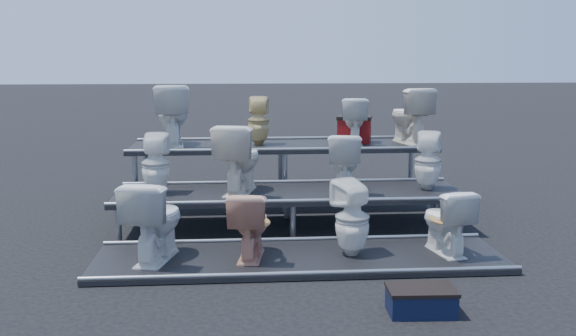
{
  "coord_description": "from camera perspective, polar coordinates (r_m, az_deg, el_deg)",
  "views": [
    {
      "loc": [
        -0.6,
        -7.62,
        2.11
      ],
      "look_at": [
        -0.01,
        0.1,
        0.73
      ],
      "focal_mm": 40.0,
      "sensor_mm": 36.0,
      "label": 1
    }
  ],
  "objects": [
    {
      "name": "toilet_8",
      "position": [
        9.0,
        -10.27,
        4.64
      ],
      "size": [
        0.55,
        0.87,
        0.85
      ],
      "primitive_type": "imported",
      "rotation": [
        0.0,
        0.0,
        3.24
      ],
      "color": "white",
      "rests_on": "tier_back"
    },
    {
      "name": "toilet_10",
      "position": [
        9.11,
        5.9,
        4.21
      ],
      "size": [
        0.45,
        0.68,
        0.65
      ],
      "primitive_type": "imported",
      "rotation": [
        0.0,
        0.0,
        3.01
      ],
      "color": "white",
      "rests_on": "tier_back"
    },
    {
      "name": "step_stool",
      "position": [
        5.5,
        11.74,
        -11.62
      ],
      "size": [
        0.55,
        0.34,
        0.19
      ],
      "primitive_type": "cube",
      "rotation": [
        0.0,
        0.0,
        -0.04
      ],
      "color": "black",
      "rests_on": "ground"
    },
    {
      "name": "toilet_2",
      "position": [
        6.63,
        5.72,
        -4.44
      ],
      "size": [
        0.47,
        0.47,
        0.79
      ],
      "primitive_type": "imported",
      "rotation": [
        0.0,
        0.0,
        3.55
      ],
      "color": "white",
      "rests_on": "tier_front"
    },
    {
      "name": "tier_back",
      "position": [
        9.09,
        -0.5,
        -0.57
      ],
      "size": [
        4.2,
        1.2,
        0.86
      ],
      "primitive_type": "cube",
      "color": "black",
      "rests_on": "ground"
    },
    {
      "name": "toilet_7",
      "position": [
        8.06,
        12.33,
        0.62
      ],
      "size": [
        0.41,
        0.42,
        0.72
      ],
      "primitive_type": "imported",
      "rotation": [
        0.0,
        0.0,
        2.81
      ],
      "color": "white",
      "rests_on": "tier_mid"
    },
    {
      "name": "toilet_0",
      "position": [
        6.58,
        -11.76,
        -4.53
      ],
      "size": [
        0.64,
        0.9,
        0.83
      ],
      "primitive_type": "imported",
      "rotation": [
        0.0,
        0.0,
        2.9
      ],
      "color": "white",
      "rests_on": "tier_front"
    },
    {
      "name": "toilet_6",
      "position": [
        7.83,
        4.98,
        0.52
      ],
      "size": [
        0.49,
        0.75,
        0.71
      ],
      "primitive_type": "imported",
      "rotation": [
        0.0,
        0.0,
        3.0
      ],
      "color": "white",
      "rests_on": "tier_mid"
    },
    {
      "name": "toilet_5",
      "position": [
        7.71,
        -4.38,
        0.87
      ],
      "size": [
        0.66,
        0.91,
        0.84
      ],
      "primitive_type": "imported",
      "rotation": [
        0.0,
        0.0,
        2.89
      ],
      "color": "silver",
      "rests_on": "tier_mid"
    },
    {
      "name": "toilet_9",
      "position": [
        8.97,
        -2.63,
        4.22
      ],
      "size": [
        0.32,
        0.33,
        0.67
      ],
      "primitive_type": "imported",
      "rotation": [
        0.0,
        0.0,
        3.09
      ],
      "color": "#CFBA7B",
      "rests_on": "tier_back"
    },
    {
      "name": "toilet_1",
      "position": [
        6.54,
        -3.41,
        -5.01
      ],
      "size": [
        0.49,
        0.74,
        0.7
      ],
      "primitive_type": "imported",
      "rotation": [
        0.0,
        0.0,
        2.99
      ],
      "color": "tan",
      "rests_on": "tier_front"
    },
    {
      "name": "toilet_11",
      "position": [
        9.28,
        10.74,
        4.61
      ],
      "size": [
        0.59,
        0.85,
        0.79
      ],
      "primitive_type": "imported",
      "rotation": [
        0.0,
        0.0,
        3.35
      ],
      "color": "silver",
      "rests_on": "tier_back"
    },
    {
      "name": "tier_mid",
      "position": [
        7.87,
        0.15,
        -3.75
      ],
      "size": [
        4.2,
        1.2,
        0.46
      ],
      "primitive_type": "cube",
      "color": "black",
      "rests_on": "ground"
    },
    {
      "name": "toilet_3",
      "position": [
        6.88,
        13.85,
        -4.57
      ],
      "size": [
        0.5,
        0.74,
        0.69
      ],
      "primitive_type": "imported",
      "rotation": [
        0.0,
        0.0,
        3.33
      ],
      "color": "white",
      "rests_on": "tier_front"
    },
    {
      "name": "toilet_4",
      "position": [
        7.79,
        -11.69,
        0.37
      ],
      "size": [
        0.35,
        0.36,
        0.73
      ],
      "primitive_type": "imported",
      "rotation": [
        0.0,
        0.0,
        3.08
      ],
      "color": "white",
      "rests_on": "tier_mid"
    },
    {
      "name": "red_crate",
      "position": [
        9.28,
        5.91,
        3.3
      ],
      "size": [
        0.54,
        0.47,
        0.33
      ],
      "primitive_type": "cube",
      "rotation": [
        0.0,
        0.0,
        -0.26
      ],
      "color": "maroon",
      "rests_on": "tier_back"
    },
    {
      "name": "tier_front",
      "position": [
        6.68,
        1.04,
        -8.07
      ],
      "size": [
        4.2,
        1.2,
        0.06
      ],
      "primitive_type": "cube",
      "color": "black",
      "rests_on": "ground"
    },
    {
      "name": "ground",
      "position": [
        7.93,
        0.15,
        -5.36
      ],
      "size": [
        80.0,
        80.0,
        0.0
      ],
      "primitive_type": "plane",
      "color": "black",
      "rests_on": "ground"
    }
  ]
}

